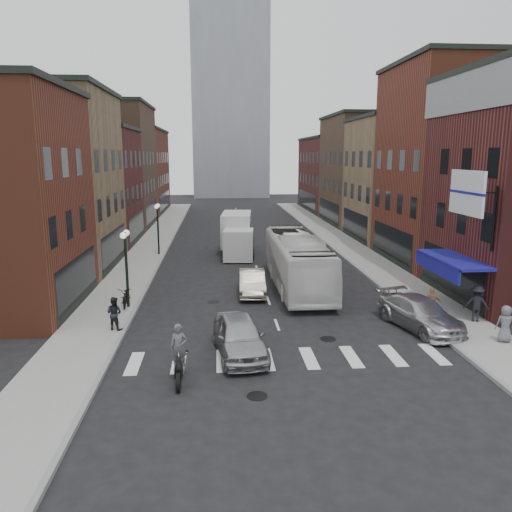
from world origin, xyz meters
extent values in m
plane|color=black|center=(0.00, 0.00, 0.00)|extent=(160.00, 160.00, 0.00)
cube|color=gray|center=(-8.50, 22.00, 0.07)|extent=(3.00, 74.00, 0.15)
cube|color=gray|center=(8.50, 22.00, 0.07)|extent=(3.00, 74.00, 0.15)
cube|color=gray|center=(-7.00, 22.00, 0.00)|extent=(0.20, 74.00, 0.16)
cube|color=gray|center=(7.00, 22.00, 0.00)|extent=(0.20, 74.00, 0.16)
cube|color=silver|center=(0.00, -3.00, 0.00)|extent=(12.00, 2.20, 0.01)
cube|color=black|center=(-10.02, 4.50, 1.60)|extent=(0.08, 7.20, 2.20)
cube|color=olive|center=(-15.00, 14.00, 6.00)|extent=(10.00, 10.00, 12.00)
cube|color=black|center=(-10.02, 14.00, 1.60)|extent=(0.08, 8.00, 2.20)
cube|color=black|center=(-15.00, 14.00, 12.15)|extent=(10.30, 10.20, 0.30)
cube|color=#4D1C1B|center=(-15.00, 24.00, 5.00)|extent=(10.00, 10.00, 10.00)
cube|color=black|center=(-10.02, 24.00, 1.60)|extent=(0.08, 8.00, 2.20)
cube|color=black|center=(-15.00, 24.00, 10.15)|extent=(10.30, 10.20, 0.30)
cube|color=brown|center=(-15.00, 35.00, 6.50)|extent=(10.00, 12.00, 13.00)
cube|color=black|center=(-10.02, 35.00, 1.60)|extent=(0.08, 9.60, 2.20)
cube|color=black|center=(-15.00, 35.00, 13.15)|extent=(10.30, 12.20, 0.30)
cube|color=brown|center=(-15.00, 49.00, 5.50)|extent=(10.00, 16.00, 11.00)
cube|color=black|center=(-10.02, 49.00, 1.60)|extent=(0.08, 12.80, 2.20)
cube|color=black|center=(-15.00, 49.00, 11.15)|extent=(10.30, 16.20, 0.30)
cube|color=black|center=(10.02, 4.50, 1.60)|extent=(0.08, 7.20, 2.20)
cube|color=brown|center=(15.00, 14.00, 7.00)|extent=(10.00, 10.00, 14.00)
cube|color=black|center=(10.02, 14.00, 1.60)|extent=(0.08, 8.00, 2.20)
cube|color=black|center=(15.00, 14.00, 14.15)|extent=(10.30, 10.20, 0.30)
cube|color=olive|center=(15.00, 24.00, 5.50)|extent=(10.00, 10.00, 11.00)
cube|color=black|center=(10.02, 24.00, 1.60)|extent=(0.08, 8.00, 2.20)
cube|color=black|center=(15.00, 24.00, 11.15)|extent=(10.30, 10.20, 0.30)
cube|color=brown|center=(15.00, 35.00, 6.00)|extent=(10.00, 12.00, 12.00)
cube|color=black|center=(10.02, 35.00, 1.60)|extent=(0.08, 9.60, 2.20)
cube|color=black|center=(15.00, 35.00, 12.15)|extent=(10.30, 12.20, 0.30)
cube|color=#4D1C1B|center=(15.00, 49.00, 5.00)|extent=(10.00, 16.00, 10.00)
cube|color=black|center=(10.02, 49.00, 1.60)|extent=(0.08, 12.80, 2.20)
cube|color=black|center=(15.00, 49.00, 10.15)|extent=(10.30, 16.20, 0.30)
cube|color=navy|center=(9.10, 2.50, 2.70)|extent=(1.80, 5.00, 0.15)
cube|color=navy|center=(8.25, 2.50, 2.35)|extent=(0.10, 5.00, 0.70)
cylinder|color=black|center=(9.90, 0.50, 5.00)|extent=(0.12, 0.12, 3.00)
cylinder|color=black|center=(9.20, 0.50, 6.20)|extent=(1.40, 0.08, 0.08)
cube|color=silver|center=(8.50, 0.50, 6.20)|extent=(0.12, 3.00, 2.00)
cube|color=#9399A0|center=(0.00, 78.00, 25.00)|extent=(14.00, 14.00, 50.00)
cylinder|color=black|center=(-7.40, 4.00, 2.00)|extent=(0.14, 0.14, 4.00)
cylinder|color=black|center=(-7.40, 4.00, 4.00)|extent=(0.06, 0.90, 0.06)
sphere|color=white|center=(-7.40, 3.55, 3.95)|extent=(0.32, 0.32, 0.32)
sphere|color=white|center=(-7.40, 4.45, 3.95)|extent=(0.32, 0.32, 0.32)
cylinder|color=black|center=(-7.40, 18.00, 2.00)|extent=(0.14, 0.14, 4.00)
cylinder|color=black|center=(-7.40, 18.00, 4.00)|extent=(0.06, 0.90, 0.06)
sphere|color=white|center=(-7.40, 17.55, 3.95)|extent=(0.32, 0.32, 0.32)
sphere|color=white|center=(-7.40, 18.45, 3.95)|extent=(0.32, 0.32, 0.32)
cylinder|color=#D8590C|center=(-7.60, 1.00, 0.55)|extent=(0.08, 0.08, 0.80)
cylinder|color=#D8590C|center=(-7.60, 1.60, 0.55)|extent=(0.08, 0.08, 0.80)
cube|color=silver|center=(-1.18, 15.63, 1.23)|extent=(2.39, 2.56, 2.28)
cube|color=black|center=(-1.18, 15.63, 1.46)|extent=(2.33, 1.47, 1.00)
cube|color=silver|center=(-1.18, 19.10, 1.92)|extent=(2.69, 4.93, 2.65)
cube|color=navy|center=(-1.18, 19.10, 1.92)|extent=(2.47, 2.02, 1.10)
cube|color=black|center=(-1.18, 18.91, 0.41)|extent=(2.52, 6.09, 0.32)
cylinder|color=black|center=(-2.23, 15.81, 0.41)|extent=(0.26, 0.82, 0.82)
cylinder|color=black|center=(-0.13, 15.81, 0.41)|extent=(0.26, 0.82, 0.82)
cylinder|color=black|center=(-2.23, 18.91, 0.41)|extent=(0.26, 0.82, 0.82)
cylinder|color=black|center=(-0.13, 18.91, 0.41)|extent=(0.26, 0.82, 0.82)
cylinder|color=black|center=(-2.23, 20.74, 0.41)|extent=(0.26, 0.82, 0.82)
cylinder|color=black|center=(-0.13, 20.74, 0.41)|extent=(0.26, 0.82, 0.82)
cylinder|color=black|center=(-4.13, -3.98, 0.32)|extent=(0.14, 0.65, 0.65)
cylinder|color=black|center=(-4.13, -5.46, 0.32)|extent=(0.14, 0.65, 0.65)
cube|color=black|center=(-4.13, -4.72, 0.54)|extent=(0.28, 1.19, 0.34)
cube|color=black|center=(-4.13, -4.18, 0.93)|extent=(0.54, 0.08, 0.06)
imported|color=#4D4E54|center=(-4.13, -4.82, 1.35)|extent=(0.60, 0.41, 1.62)
imported|color=silver|center=(2.00, 7.72, 1.59)|extent=(2.73, 11.43, 3.18)
imported|color=#AAAAAF|center=(-1.93, -2.43, 0.78)|extent=(2.34, 4.74, 1.55)
imported|color=#B7A994|center=(-0.80, 6.38, 0.69)|extent=(1.62, 4.22, 1.37)
imported|color=#B9B9BE|center=(6.50, 0.00, 0.71)|extent=(3.18, 5.27, 1.43)
imported|color=black|center=(-7.54, 4.16, 0.66)|extent=(0.82, 2.00, 1.03)
imported|color=black|center=(-7.41, 0.54, 0.91)|extent=(0.84, 0.67, 1.52)
imported|color=black|center=(9.37, 0.38, 1.02)|extent=(1.25, 0.98, 1.74)
imported|color=#9A724E|center=(7.42, 0.87, 0.92)|extent=(0.98, 0.61, 1.55)
imported|color=slate|center=(9.23, -2.26, 0.94)|extent=(0.82, 0.59, 1.57)
camera|label=1|loc=(-2.72, -21.26, 7.88)|focal=35.00mm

